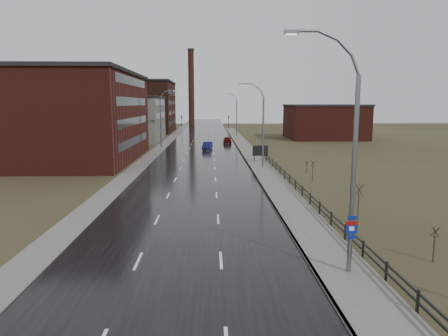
{
  "coord_description": "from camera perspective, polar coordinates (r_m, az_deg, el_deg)",
  "views": [
    {
      "loc": [
        1.75,
        -17.13,
        8.68
      ],
      "look_at": [
        2.95,
        18.0,
        3.0
      ],
      "focal_mm": 32.0,
      "sensor_mm": 36.0,
      "label": 1
    }
  ],
  "objects": [
    {
      "name": "shrub_f",
      "position": [
        51.25,
        11.74,
        0.2
      ],
      "size": [
        0.39,
        0.41,
        1.61
      ],
      "color": "#382D23",
      "rests_on": "ground"
    },
    {
      "name": "streetlight_right_far",
      "position": [
        107.38,
        1.66,
        7.66
      ],
      "size": [
        3.36,
        0.28,
        11.35
      ],
      "color": "slate",
      "rests_on": "ground"
    },
    {
      "name": "shrub_e",
      "position": [
        45.73,
        12.54,
        -0.34
      ],
      "size": [
        0.58,
        0.61,
        2.43
      ],
      "color": "#382D23",
      "rests_on": "ground"
    },
    {
      "name": "warehouse_mid",
      "position": [
        97.21,
        -13.78,
        6.9
      ],
      "size": [
        16.32,
        20.4,
        10.5
      ],
      "color": "slate",
      "rests_on": "ground"
    },
    {
      "name": "warehouse_far",
      "position": [
        127.55,
        -13.29,
        8.52
      ],
      "size": [
        26.52,
        24.48,
        15.5
      ],
      "color": "#331611",
      "rests_on": "ground"
    },
    {
      "name": "traffic_light_right",
      "position": [
        137.33,
        0.66,
        7.48
      ],
      "size": [
        0.58,
        2.73,
        5.3
      ],
      "color": "black",
      "rests_on": "ground"
    },
    {
      "name": "billboard",
      "position": [
        59.16,
        5.2,
        2.4
      ],
      "size": [
        2.28,
        0.17,
        2.58
      ],
      "color": "black",
      "rests_on": "ground"
    },
    {
      "name": "streetlight_main",
      "position": [
        20.44,
        17.27,
        1.4
      ],
      "size": [
        3.91,
        0.29,
        12.11
      ],
      "color": "slate",
      "rests_on": "ground"
    },
    {
      "name": "ground",
      "position": [
        19.28,
        -7.29,
        -17.65
      ],
      "size": [
        320.0,
        320.0,
        0.0
      ],
      "primitive_type": "plane",
      "color": "#2D2819",
      "rests_on": "ground"
    },
    {
      "name": "traffic_light_left",
      "position": [
        137.53,
        -6.07,
        7.43
      ],
      "size": [
        0.58,
        2.73,
        5.3
      ],
      "color": "black",
      "rests_on": "ground"
    },
    {
      "name": "building_right",
      "position": [
        103.25,
        14.19,
        6.45
      ],
      "size": [
        18.36,
        16.32,
        8.5
      ],
      "color": "#471914",
      "rests_on": "ground"
    },
    {
      "name": "streetlight_left",
      "position": [
        79.74,
        -8.83,
        7.03
      ],
      "size": [
        3.36,
        0.28,
        11.35
      ],
      "color": "slate",
      "rests_on": "ground"
    },
    {
      "name": "sidewalk_left",
      "position": [
        78.24,
        -9.26,
        2.74
      ],
      "size": [
        2.4,
        260.0,
        0.12
      ],
      "primitive_type": "cube",
      "color": "#595651",
      "rests_on": "ground"
    },
    {
      "name": "car_far",
      "position": [
        88.06,
        0.49,
        4.03
      ],
      "size": [
        2.01,
        4.6,
        1.54
      ],
      "primitive_type": "imported",
      "rotation": [
        0.0,
        0.0,
        3.1
      ],
      "color": "#4D0C0F",
      "rests_on": "ground"
    },
    {
      "name": "curb_right",
      "position": [
        53.1,
        3.83,
        -0.15
      ],
      "size": [
        0.16,
        180.0,
        0.18
      ],
      "primitive_type": "cube",
      "color": "slate",
      "rests_on": "ground"
    },
    {
      "name": "shrub_d",
      "position": [
        36.56,
        17.8,
        -3.46
      ],
      "size": [
        0.44,
        0.46,
        1.81
      ],
      "color": "#382D23",
      "rests_on": "ground"
    },
    {
      "name": "car_near",
      "position": [
        75.68,
        -2.37,
        3.15
      ],
      "size": [
        2.03,
        4.65,
        1.49
      ],
      "primitive_type": "imported",
      "rotation": [
        0.0,
        0.0,
        -0.1
      ],
      "color": "#0E1247",
      "rests_on": "ground"
    },
    {
      "name": "road",
      "position": [
        77.63,
        -3.24,
        2.77
      ],
      "size": [
        14.0,
        300.0,
        0.06
      ],
      "primitive_type": "cube",
      "color": "black",
      "rests_on": "ground"
    },
    {
      "name": "smokestack",
      "position": [
        167.45,
        -4.7,
        11.48
      ],
      "size": [
        2.7,
        2.7,
        30.7
      ],
      "color": "#331611",
      "rests_on": "ground"
    },
    {
      "name": "guardrail",
      "position": [
        37.32,
        11.36,
        -3.33
      ],
      "size": [
        0.1,
        53.05,
        1.1
      ],
      "color": "black",
      "rests_on": "ground"
    },
    {
      "name": "warehouse_near",
      "position": [
        66.19,
        -22.22,
        6.84
      ],
      "size": [
        22.44,
        28.56,
        13.5
      ],
      "color": "#471914",
      "rests_on": "ground"
    },
    {
      "name": "sidewalk_right",
      "position": [
        53.27,
        5.46,
        -0.14
      ],
      "size": [
        3.2,
        180.0,
        0.18
      ],
      "primitive_type": "cube",
      "color": "#595651",
      "rests_on": "ground"
    },
    {
      "name": "shrub_c",
      "position": [
        30.55,
        18.66,
        -4.72
      ],
      "size": [
        0.7,
        0.74,
        3.0
      ],
      "color": "#382D23",
      "rests_on": "ground"
    },
    {
      "name": "streetlight_right_mid",
      "position": [
        53.63,
        5.31,
        6.1
      ],
      "size": [
        3.36,
        0.28,
        11.35
      ],
      "color": "slate",
      "rests_on": "ground"
    },
    {
      "name": "shrub_b",
      "position": [
        25.18,
        27.84,
        -9.47
      ],
      "size": [
        0.49,
        0.52,
        2.05
      ],
      "color": "#382D23",
      "rests_on": "ground"
    }
  ]
}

